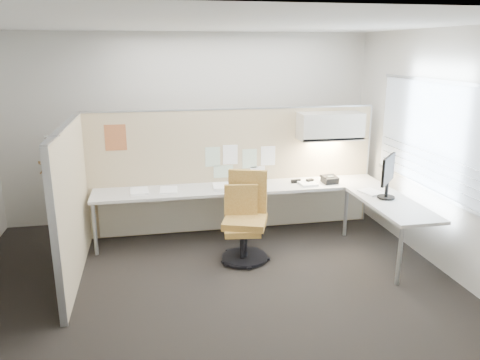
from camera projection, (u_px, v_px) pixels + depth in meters
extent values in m
cube|color=black|center=(211.00, 283.00, 5.32)|extent=(5.50, 4.50, 0.01)
cube|color=white|center=(207.00, 23.00, 4.56)|extent=(5.50, 4.50, 0.01)
cube|color=beige|center=(190.00, 128.00, 7.06)|extent=(5.50, 0.02, 2.80)
cube|color=beige|center=(258.00, 249.00, 2.81)|extent=(5.50, 0.02, 2.80)
cube|color=beige|center=(443.00, 152.00, 5.45)|extent=(0.02, 4.50, 2.80)
cube|color=#A9B7C5|center=(443.00, 139.00, 5.40)|extent=(0.01, 2.80, 1.30)
cube|color=tan|center=(233.00, 171.00, 6.70)|extent=(4.10, 0.06, 1.75)
cube|color=tan|center=(72.00, 204.00, 5.28)|extent=(0.06, 2.20, 1.75)
cube|color=beige|center=(241.00, 188.00, 6.44)|extent=(4.00, 0.60, 0.04)
cube|color=beige|center=(392.00, 204.00, 5.78)|extent=(0.60, 1.47, 0.04)
cube|color=beige|center=(238.00, 207.00, 6.79)|extent=(3.90, 0.02, 0.64)
cylinder|color=#A5A8AA|center=(95.00, 230.00, 5.94)|extent=(0.05, 0.05, 0.69)
cylinder|color=#A5A8AA|center=(400.00, 256.00, 5.18)|extent=(0.05, 0.05, 0.69)
cylinder|color=#A5A8AA|center=(346.00, 212.00, 6.57)|extent=(0.05, 0.05, 0.69)
cube|color=beige|center=(330.00, 126.00, 6.57)|extent=(0.90, 0.36, 0.38)
cube|color=#FFEABF|center=(329.00, 141.00, 6.63)|extent=(0.60, 0.06, 0.02)
cube|color=#8CBF8C|center=(213.00, 157.00, 6.55)|extent=(0.21, 0.00, 0.28)
cube|color=white|center=(230.00, 155.00, 6.59)|extent=(0.21, 0.00, 0.28)
cube|color=#8CBF8C|center=(250.00, 159.00, 6.66)|extent=(0.21, 0.00, 0.28)
cube|color=white|center=(268.00, 156.00, 6.70)|extent=(0.21, 0.00, 0.28)
cube|color=#8CBF8C|center=(223.00, 171.00, 6.63)|extent=(0.28, 0.00, 0.18)
cube|color=white|center=(258.00, 171.00, 6.73)|extent=(0.21, 0.00, 0.14)
cube|color=orange|center=(116.00, 138.00, 6.22)|extent=(0.28, 0.00, 0.35)
cylinder|color=black|center=(245.00, 257.00, 5.88)|extent=(0.57, 0.57, 0.03)
cylinder|color=black|center=(245.00, 241.00, 5.82)|extent=(0.07, 0.07, 0.44)
cube|color=gold|center=(245.00, 222.00, 5.75)|extent=(0.65, 0.65, 0.09)
cube|color=gold|center=(248.00, 191.00, 5.89)|extent=(0.48, 0.23, 0.55)
cylinder|color=black|center=(242.00, 259.00, 5.83)|extent=(0.49, 0.49, 0.03)
cylinder|color=black|center=(242.00, 246.00, 5.77)|extent=(0.06, 0.06, 0.38)
cube|color=gold|center=(242.00, 229.00, 5.72)|extent=(0.49, 0.49, 0.08)
cube|color=gold|center=(241.00, 203.00, 5.84)|extent=(0.42, 0.11, 0.47)
cylinder|color=black|center=(386.00, 197.00, 5.92)|extent=(0.22, 0.22, 0.02)
cylinder|color=black|center=(387.00, 190.00, 5.90)|extent=(0.04, 0.04, 0.20)
cube|color=black|center=(388.00, 169.00, 5.83)|extent=(0.37, 0.41, 0.35)
cube|color=black|center=(388.00, 169.00, 5.83)|extent=(0.32, 0.36, 0.31)
cube|color=black|center=(330.00, 180.00, 6.59)|extent=(0.22, 0.22, 0.12)
cylinder|color=black|center=(323.00, 177.00, 6.58)|extent=(0.06, 0.17, 0.04)
cube|color=black|center=(296.00, 181.00, 6.60)|extent=(0.14, 0.05, 0.05)
cube|color=black|center=(310.00, 181.00, 6.59)|extent=(0.11, 0.09, 0.06)
cube|color=silver|center=(52.00, 136.00, 4.37)|extent=(0.14, 0.02, 0.02)
cylinder|color=silver|center=(45.00, 145.00, 4.38)|extent=(0.02, 0.02, 0.14)
cube|color=#AD7F4C|center=(47.00, 159.00, 4.42)|extent=(0.02, 0.43, 0.12)
cube|color=#AD7F4C|center=(45.00, 162.00, 4.45)|extent=(0.02, 0.43, 0.12)
cube|color=gray|center=(52.00, 222.00, 4.54)|extent=(0.01, 0.07, 1.07)
cube|color=white|center=(139.00, 191.00, 6.18)|extent=(0.24, 0.31, 0.03)
cube|color=white|center=(169.00, 190.00, 6.24)|extent=(0.25, 0.31, 0.02)
cube|color=white|center=(222.00, 187.00, 6.33)|extent=(0.25, 0.31, 0.05)
cube|color=white|center=(254.00, 185.00, 6.46)|extent=(0.28, 0.33, 0.02)
cube|color=white|center=(307.00, 183.00, 6.55)|extent=(0.26, 0.32, 0.03)
cube|color=white|center=(371.00, 192.00, 6.15)|extent=(0.30, 0.35, 0.02)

